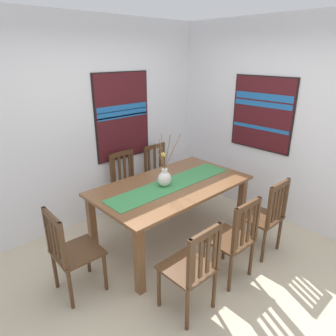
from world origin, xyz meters
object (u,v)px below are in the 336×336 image
chair_3 (265,215)px  centerpiece_vase (165,177)px  chair_2 (71,251)px  painting_on_back_wall (122,116)px  chair_1 (233,238)px  chair_4 (128,183)px  dining_table (172,192)px  chair_0 (192,268)px  chair_5 (160,173)px  painting_on_side_wall (262,114)px

chair_3 → centerpiece_vase: bearing=127.8°
chair_2 → painting_on_back_wall: painting_on_back_wall is taller
chair_1 → painting_on_back_wall: painting_on_back_wall is taller
chair_4 → centerpiece_vase: bearing=-97.4°
centerpiece_vase → painting_on_back_wall: 1.29m
dining_table → chair_0: (-0.65, -0.94, -0.19)m
centerpiece_vase → chair_5: size_ratio=0.74×
chair_2 → chair_4: bearing=34.9°
chair_5 → painting_on_side_wall: (0.87, -1.15, 0.99)m
chair_3 → dining_table: bearing=124.5°
chair_3 → chair_4: chair_3 is taller
chair_2 → chair_5: bearing=25.1°
centerpiece_vase → chair_0: 1.18m
chair_0 → chair_3: size_ratio=0.98×
chair_3 → chair_5: 1.83m
dining_table → painting_on_side_wall: painting_on_side_wall is taller
centerpiece_vase → painting_on_side_wall: size_ratio=0.66×
chair_3 → painting_on_back_wall: size_ratio=0.77×
centerpiece_vase → chair_2: size_ratio=0.72×
chair_2 → chair_5: 2.15m
centerpiece_vase → chair_2: centerpiece_vase is taller
chair_4 → painting_on_back_wall: 0.96m
dining_table → chair_2: chair_2 is taller
dining_table → chair_1: bearing=-90.8°
dining_table → centerpiece_vase: centerpiece_vase is taller
chair_3 → chair_5: chair_3 is taller
chair_1 → chair_2: bearing=144.5°
centerpiece_vase → chair_3: centerpiece_vase is taller
chair_4 → dining_table: bearing=-91.5°
centerpiece_vase → painting_on_back_wall: bearing=77.7°
centerpiece_vase → chair_1: centerpiece_vase is taller
chair_0 → painting_on_side_wall: 2.47m
chair_1 → chair_2: size_ratio=1.01×
chair_3 → painting_on_back_wall: painting_on_back_wall is taller
chair_0 → chair_5: bearing=55.4°
chair_0 → chair_4: (0.67, 1.88, 0.00)m
chair_1 → chair_2: 1.60m
chair_4 → chair_5: bearing=-1.8°
centerpiece_vase → chair_3: size_ratio=0.71×
chair_3 → chair_4: (-0.60, 1.85, -0.01)m
chair_4 → chair_2: bearing=-145.1°
painting_on_side_wall → dining_table: bearing=171.3°
centerpiece_vase → painting_on_side_wall: 1.71m
dining_table → chair_0: bearing=-124.6°
painting_on_side_wall → chair_2: bearing=175.3°
chair_4 → chair_5: size_ratio=1.02×
chair_2 → chair_4: (1.34, 0.93, 0.00)m
chair_2 → dining_table: bearing=-0.1°
painting_on_side_wall → chair_3: bearing=-142.1°
dining_table → chair_2: bearing=179.9°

